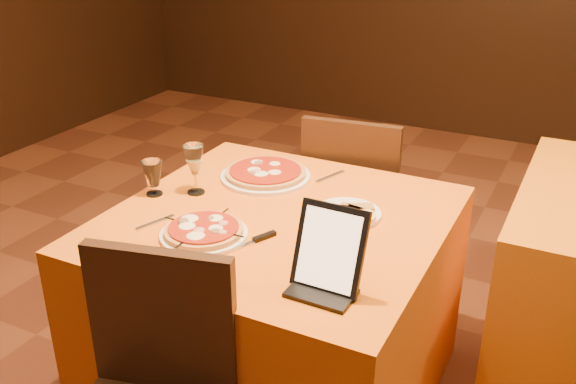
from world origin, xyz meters
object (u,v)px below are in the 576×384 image
at_px(pizza_far, 265,174).
at_px(water_glass, 153,178).
at_px(main_table, 278,308).
at_px(pizza_near, 204,232).
at_px(tablet, 330,248).
at_px(chair_main_far, 358,204).
at_px(wine_glass, 195,169).

xyz_separation_m(pizza_far, water_glass, (-0.29, -0.32, 0.05)).
relative_size(main_table, water_glass, 8.46).
relative_size(pizza_near, tablet, 1.16).
bearing_deg(pizza_near, pizza_far, 95.75).
bearing_deg(water_glass, tablet, -18.68).
relative_size(water_glass, tablet, 0.53).
xyz_separation_m(main_table, tablet, (0.33, -0.32, 0.49)).
bearing_deg(main_table, tablet, -44.21).
xyz_separation_m(chair_main_far, water_glass, (-0.49, -0.85, 0.36)).
height_order(pizza_far, wine_glass, wine_glass).
bearing_deg(main_table, pizza_near, -121.93).
bearing_deg(tablet, pizza_near, 170.87).
bearing_deg(wine_glass, water_glass, -147.91).
distance_m(pizza_far, tablet, 0.80).
bearing_deg(pizza_near, water_glass, 151.11).
bearing_deg(wine_glass, pizza_far, 55.70).
xyz_separation_m(chair_main_far, tablet, (0.33, -1.12, 0.41)).
xyz_separation_m(pizza_near, water_glass, (-0.34, 0.19, 0.05)).
bearing_deg(pizza_far, main_table, -54.44).
relative_size(pizza_far, water_glass, 2.68).
bearing_deg(pizza_near, wine_glass, 128.34).
distance_m(main_table, wine_glass, 0.59).
height_order(main_table, tablet, tablet).
relative_size(main_table, chair_main_far, 1.21).
distance_m(main_table, pizza_far, 0.52).
height_order(main_table, wine_glass, wine_glass).
height_order(pizza_near, water_glass, water_glass).
distance_m(chair_main_far, wine_glass, 0.93).
relative_size(pizza_far, wine_glass, 1.83).
height_order(main_table, pizza_near, pizza_near).
distance_m(pizza_near, pizza_far, 0.51).
bearing_deg(pizza_far, wine_glass, -124.30).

